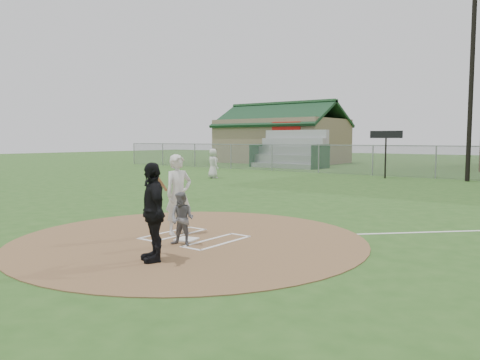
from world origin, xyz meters
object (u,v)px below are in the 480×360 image
Objects in this scene: umpire at (153,212)px; batter_at_plate at (178,194)px; catcher at (182,219)px; ondeck_player at (213,163)px; home_plate at (186,239)px.

umpire is 0.97× the size of batter_at_plate.
ondeck_player reaches higher than catcher.
umpire reaches higher than ondeck_player.
home_plate is 0.38× the size of catcher.
ondeck_player is at bearing 128.25° from home_plate.
home_plate is 1.23m from batter_at_plate.
ondeck_player is at bearing 113.11° from catcher.
catcher reaches higher than home_plate.
umpire is (0.48, -1.31, 0.37)m from catcher.
ondeck_player is (-11.41, 14.54, 0.29)m from catcher.
batter_at_plate is at bearing 123.00° from catcher.
batter_at_plate is (10.48, -13.70, 0.12)m from ondeck_player.
ondeck_player is at bearing 127.41° from batter_at_plate.
catcher is at bearing -41.98° from batter_at_plate.
batter_at_plate is (-0.94, 0.84, 0.40)m from catcher.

